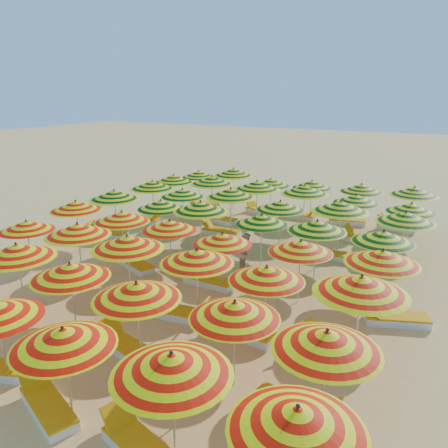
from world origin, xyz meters
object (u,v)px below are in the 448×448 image
Objects in this scene: umbrella_34 at (340,207)px; umbrella_37 at (212,180)px; umbrella_47 at (414,191)px; umbrella_33 at (280,206)px; umbrella_5 at (297,419)px; umbrella_20 at (170,225)px; umbrella_11 at (327,341)px; umbrella_32 at (231,193)px; umbrella_9 at (137,291)px; umbrella_10 at (235,310)px; lounger_8 at (135,264)px; umbrella_45 at (312,184)px; lounger_16 at (219,219)px; umbrella_18 at (76,206)px; lounger_11 at (395,318)px; lounger_18 at (205,204)px; beachgoer_b at (246,253)px; umbrella_40 at (356,199)px; umbrella_22 at (301,247)px; lounger_1 at (48,406)px; umbrella_8 at (70,271)px; umbrella_16 at (267,274)px; umbrella_43 at (233,172)px; lounger_14 at (220,231)px; umbrella_14 at (127,242)px; umbrella_39 at (305,190)px; lounger_20 at (300,215)px; umbrella_25 at (161,205)px; umbrella_21 at (222,239)px; lounger_10 at (208,281)px; umbrella_46 at (361,188)px; lounger_15 at (351,257)px; umbrella_27 at (262,219)px; lounger_13 at (146,219)px; lounger_19 at (260,211)px; umbrella_4 at (172,365)px; umbrella_35 at (406,217)px; umbrella_31 at (183,193)px; lounger_5 at (180,313)px; umbrella_13 at (78,230)px; umbrella_38 at (257,185)px; umbrella_42 at (199,174)px; lounger_12 at (107,234)px; lounger_9 at (189,270)px; umbrella_26 at (201,207)px; lounger_3 at (127,347)px; lounger_21 at (346,221)px; lounger_2 at (140,447)px; umbrella_36 at (173,179)px; umbrella_30 at (152,185)px; lounger_22 at (396,227)px; umbrella_41 at (411,208)px.

umbrella_34 reaches higher than umbrella_37.
umbrella_33 is at bearing -133.70° from umbrella_47.
umbrella_5 reaches higher than umbrella_20.
umbrella_32 is (-6.66, 9.20, 0.13)m from umbrella_11.
umbrella_9 reaches higher than umbrella_10.
umbrella_10 reaches higher than lounger_8.
lounger_16 is at bearing -145.24° from umbrella_45.
umbrella_18 is 12.05m from lounger_11.
lounger_18 is at bearing -176.46° from umbrella_45.
umbrella_40 is at bearing -47.25° from beachgoer_b.
umbrella_22 reaches higher than umbrella_45.
lounger_1 is 1.00× the size of lounger_11.
umbrella_16 is at bearing 27.06° from umbrella_8.
lounger_8 is (0.68, -9.20, -1.84)m from umbrella_43.
lounger_8 and lounger_14 have the same top height.
umbrella_39 is (2.34, 9.13, 0.02)m from umbrella_14.
lounger_18 is at bearing 132.26° from umbrella_32.
umbrella_9 is at bearing 103.94° from lounger_14.
umbrella_25 is at bearing -118.13° from lounger_20.
umbrella_9 is 1.16× the size of umbrella_40.
umbrella_11 is 6.32m from umbrella_21.
lounger_1 and lounger_10 have the same top height.
umbrella_46 reaches higher than lounger_15.
umbrella_27 is 1.31× the size of lounger_13.
umbrella_25 is at bearing 94.49° from lounger_19.
umbrella_4 is 11.05m from umbrella_33.
umbrella_35 is (4.61, 0.21, 0.09)m from umbrella_33.
umbrella_31 is at bearing 148.68° from umbrella_22.
lounger_5 is at bearing 106.16° from lounger_14.
umbrella_25 is (-0.01, 4.44, -0.18)m from umbrella_13.
lounger_5 and lounger_15 have the same top height.
lounger_11 is at bearing -42.28° from umbrella_38.
umbrella_42 reaches higher than lounger_12.
umbrella_9 reaches higher than lounger_14.
lounger_12 is (-5.35, 1.73, 0.00)m from lounger_9.
umbrella_42 is (-4.18, 6.76, -0.21)m from umbrella_26.
umbrella_22 is 6.31m from lounger_8.
lounger_15 is (2.91, 0.02, -1.67)m from umbrella_33.
lounger_11 is (0.40, -4.31, -1.76)m from umbrella_35.
umbrella_18 is 7.27m from umbrella_27.
lounger_21 is at bearing -86.13° from lounger_3.
umbrella_13 reaches higher than lounger_2.
umbrella_5 is 0.96× the size of umbrella_11.
umbrella_30 is at bearing -88.97° from umbrella_36.
umbrella_43 reaches higher than lounger_22.
umbrella_30 is 1.22× the size of lounger_3.
umbrella_41 is 3.09m from lounger_22.
lounger_1 and lounger_22 have the same top height.
umbrella_4 is 0.91× the size of umbrella_39.
lounger_12 is at bearing 56.91° from lounger_16.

